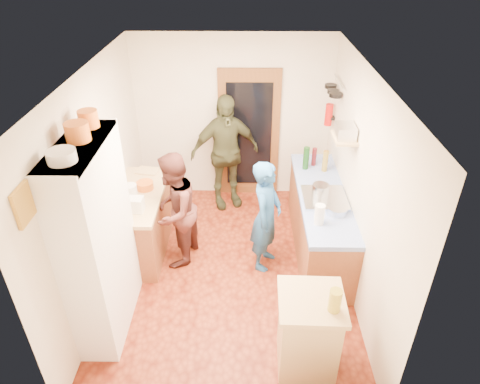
{
  "coord_description": "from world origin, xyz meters",
  "views": [
    {
      "loc": [
        0.19,
        -4.21,
        3.83
      ],
      "look_at": [
        0.13,
        0.15,
        1.12
      ],
      "focal_mm": 32.0,
      "sensor_mm": 36.0,
      "label": 1
    }
  ],
  "objects_px": {
    "person_left": "(177,210)",
    "person_hob": "(268,218)",
    "island_base": "(308,334)",
    "hutch_body": "(98,242)",
    "right_counter_base": "(319,223)",
    "person_back": "(226,153)"
  },
  "relations": [
    {
      "from": "person_hob",
      "to": "person_left",
      "type": "height_order",
      "value": "person_left"
    },
    {
      "from": "person_left",
      "to": "hutch_body",
      "type": "bearing_deg",
      "value": -17.5
    },
    {
      "from": "right_counter_base",
      "to": "person_hob",
      "type": "xyz_separation_m",
      "value": [
        -0.72,
        -0.36,
        0.34
      ]
    },
    {
      "from": "hutch_body",
      "to": "person_hob",
      "type": "bearing_deg",
      "value": 27.75
    },
    {
      "from": "right_counter_base",
      "to": "person_left",
      "type": "distance_m",
      "value": 1.91
    },
    {
      "from": "island_base",
      "to": "hutch_body",
      "type": "bearing_deg",
      "value": 164.78
    },
    {
      "from": "hutch_body",
      "to": "island_base",
      "type": "xyz_separation_m",
      "value": [
        2.12,
        -0.58,
        -0.67
      ]
    },
    {
      "from": "hutch_body",
      "to": "right_counter_base",
      "type": "height_order",
      "value": "hutch_body"
    },
    {
      "from": "hutch_body",
      "to": "person_left",
      "type": "distance_m",
      "value": 1.28
    },
    {
      "from": "hutch_body",
      "to": "person_left",
      "type": "height_order",
      "value": "hutch_body"
    },
    {
      "from": "person_left",
      "to": "person_back",
      "type": "bearing_deg",
      "value": 171.01
    },
    {
      "from": "person_left",
      "to": "person_hob",
      "type": "bearing_deg",
      "value": 97.12
    },
    {
      "from": "person_left",
      "to": "person_back",
      "type": "relative_size",
      "value": 0.86
    },
    {
      "from": "hutch_body",
      "to": "right_counter_base",
      "type": "xyz_separation_m",
      "value": [
        2.5,
        1.3,
        -0.68
      ]
    },
    {
      "from": "person_hob",
      "to": "island_base",
      "type": "bearing_deg",
      "value": -148.4
    },
    {
      "from": "island_base",
      "to": "person_left",
      "type": "xyz_separation_m",
      "value": [
        -1.48,
        1.64,
        0.35
      ]
    },
    {
      "from": "right_counter_base",
      "to": "person_back",
      "type": "height_order",
      "value": "person_back"
    },
    {
      "from": "island_base",
      "to": "person_hob",
      "type": "xyz_separation_m",
      "value": [
        -0.34,
        1.51,
        0.33
      ]
    },
    {
      "from": "person_hob",
      "to": "person_left",
      "type": "distance_m",
      "value": 1.15
    },
    {
      "from": "person_back",
      "to": "island_base",
      "type": "bearing_deg",
      "value": -92.56
    },
    {
      "from": "person_back",
      "to": "person_hob",
      "type": "bearing_deg",
      "value": -88.26
    },
    {
      "from": "island_base",
      "to": "person_back",
      "type": "distance_m",
      "value": 3.18
    }
  ]
}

